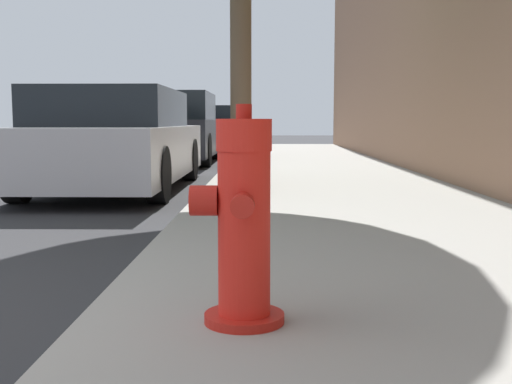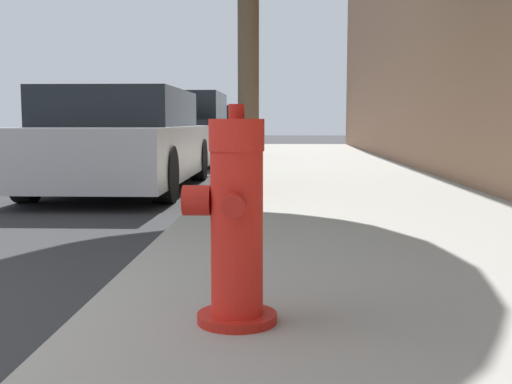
# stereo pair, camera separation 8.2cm
# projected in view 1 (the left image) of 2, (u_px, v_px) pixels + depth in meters

# --- Properties ---
(sidewalk_slab) EXTENTS (3.00, 40.00, 0.12)m
(sidewalk_slab) POSITION_uv_depth(u_px,v_px,m) (504.00, 378.00, 2.06)
(sidewalk_slab) COLOR #99968E
(sidewalk_slab) RESTS_ON ground_plane
(fire_hydrant) EXTENTS (0.35, 0.37, 0.82)m
(fire_hydrant) POSITION_uv_depth(u_px,v_px,m) (243.00, 224.00, 2.40)
(fire_hydrant) COLOR red
(fire_hydrant) RESTS_ON sidewalk_slab
(parked_car_near) EXTENTS (1.74, 4.52, 1.29)m
(parked_car_near) POSITION_uv_depth(u_px,v_px,m) (116.00, 142.00, 8.24)
(parked_car_near) COLOR #B7B7BC
(parked_car_near) RESTS_ON ground_plane
(parked_car_mid) EXTENTS (1.88, 4.46, 1.50)m
(parked_car_mid) POSITION_uv_depth(u_px,v_px,m) (172.00, 129.00, 13.78)
(parked_car_mid) COLOR black
(parked_car_mid) RESTS_ON ground_plane
(parked_car_far) EXTENTS (1.81, 3.94, 1.36)m
(parked_car_far) POSITION_uv_depth(u_px,v_px,m) (209.00, 129.00, 19.75)
(parked_car_far) COLOR #4C5156
(parked_car_far) RESTS_ON ground_plane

